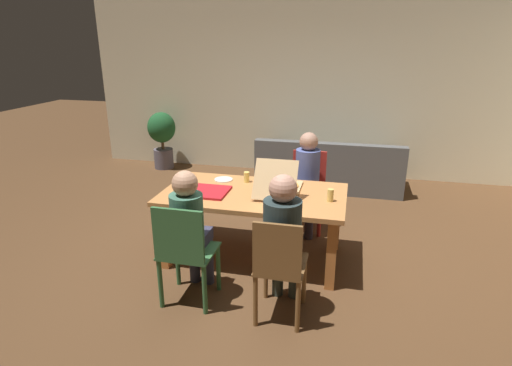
{
  "coord_description": "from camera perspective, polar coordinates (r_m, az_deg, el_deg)",
  "views": [
    {
      "loc": [
        0.93,
        -3.83,
        2.21
      ],
      "look_at": [
        0.0,
        0.1,
        0.8
      ],
      "focal_mm": 29.21,
      "sensor_mm": 36.0,
      "label": 1
    }
  ],
  "objects": [
    {
      "name": "ground_plane",
      "position": [
        4.52,
        -0.3,
        -10.07
      ],
      "size": [
        20.0,
        20.0,
        0.0
      ],
      "primitive_type": "plane",
      "color": "#52351F"
    },
    {
      "name": "couch",
      "position": [
        6.56,
        9.91,
        1.71
      ],
      "size": [
        2.2,
        0.84,
        0.77
      ],
      "color": "#535554",
      "rests_on": "ground"
    },
    {
      "name": "back_wall",
      "position": [
        7.11,
        5.88,
        13.26
      ],
      "size": [
        7.18,
        0.12,
        2.97
      ],
      "primitive_type": "cube",
      "color": "beige",
      "rests_on": "ground"
    },
    {
      "name": "pizza_box_0",
      "position": [
        4.22,
        -6.53,
        -1.18
      ],
      "size": [
        0.39,
        0.39,
        0.02
      ],
      "color": "#AF1A22",
      "rests_on": "dining_table"
    },
    {
      "name": "pizza_box_1",
      "position": [
        4.27,
        3.27,
        -0.28
      ],
      "size": [
        0.42,
        0.66,
        0.37
      ],
      "color": "tan",
      "rests_on": "dining_table"
    },
    {
      "name": "drinking_glass_0",
      "position": [
        4.02,
        10.15,
        -1.66
      ],
      "size": [
        0.06,
        0.06,
        0.12
      ],
      "primitive_type": "cylinder",
      "color": "#E4C161",
      "rests_on": "dining_table"
    },
    {
      "name": "person_0",
      "position": [
        4.88,
        6.97,
        1.12
      ],
      "size": [
        0.29,
        0.47,
        1.2
      ],
      "color": "#322D3D",
      "rests_on": "ground"
    },
    {
      "name": "person_1",
      "position": [
        3.63,
        -9.01,
        -5.5
      ],
      "size": [
        0.28,
        0.47,
        1.2
      ],
      "color": "#34344A",
      "rests_on": "ground"
    },
    {
      "name": "drinking_glass_1",
      "position": [
        4.49,
        -1.29,
        0.82
      ],
      "size": [
        0.06,
        0.06,
        0.11
      ],
      "primitive_type": "cylinder",
      "color": "#E3CB5F",
      "rests_on": "dining_table"
    },
    {
      "name": "chair_2",
      "position": [
        3.35,
        3.23,
        -11.19
      ],
      "size": [
        0.39,
        0.45,
        0.93
      ],
      "color": "brown",
      "rests_on": "ground"
    },
    {
      "name": "chair_0",
      "position": [
        5.09,
        7.07,
        -0.62
      ],
      "size": [
        0.43,
        0.44,
        0.92
      ],
      "color": "#AD2A23",
      "rests_on": "ground"
    },
    {
      "name": "chair_1",
      "position": [
        3.59,
        -9.77,
        -9.06
      ],
      "size": [
        0.46,
        0.42,
        0.94
      ],
      "color": "#326337",
      "rests_on": "ground"
    },
    {
      "name": "dining_table",
      "position": [
        4.24,
        -0.31,
        -2.53
      ],
      "size": [
        1.84,
        1.0,
        0.74
      ],
      "color": "#C07B42",
      "rests_on": "ground"
    },
    {
      "name": "potted_plant",
      "position": [
        7.55,
        -12.75,
        6.42
      ],
      "size": [
        0.48,
        0.48,
        1.0
      ],
      "color": "#57515D",
      "rests_on": "ground"
    },
    {
      "name": "plate_1",
      "position": [
        3.85,
        4.13,
        -3.22
      ],
      "size": [
        0.25,
        0.25,
        0.01
      ],
      "color": "white",
      "rests_on": "dining_table"
    },
    {
      "name": "person_2",
      "position": [
        3.37,
        3.74,
        -6.8
      ],
      "size": [
        0.3,
        0.47,
        1.24
      ],
      "color": "#374037",
      "rests_on": "ground"
    },
    {
      "name": "plate_0",
      "position": [
        4.58,
        -4.47,
        0.48
      ],
      "size": [
        0.2,
        0.2,
        0.01
      ],
      "color": "white",
      "rests_on": "dining_table"
    }
  ]
}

